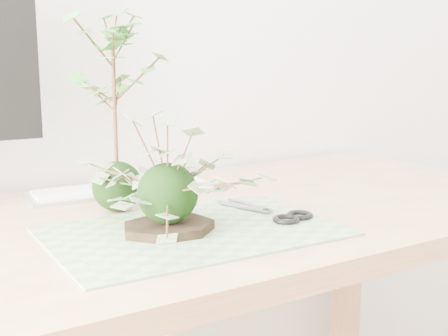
{
  "coord_description": "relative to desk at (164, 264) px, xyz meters",
  "views": [
    {
      "loc": [
        -0.56,
        0.24,
        1.05
      ],
      "look_at": [
        0.0,
        1.14,
        0.84
      ],
      "focal_mm": 50.0,
      "sensor_mm": 36.0,
      "label": 1
    }
  ],
  "objects": [
    {
      "name": "desk",
      "position": [
        0.0,
        0.0,
        0.0
      ],
      "size": [
        1.6,
        0.7,
        0.74
      ],
      "color": "tan",
      "rests_on": "ground_plane"
    },
    {
      "name": "cutting_mat",
      "position": [
        0.0,
        -0.11,
        0.09
      ],
      "size": [
        0.49,
        0.33,
        0.0
      ],
      "primitive_type": "cube",
      "rotation": [
        0.0,
        0.0,
        -0.03
      ],
      "color": "#648A5F",
      "rests_on": "desk"
    },
    {
      "name": "stone_dish",
      "position": [
        -0.04,
        -0.09,
        0.1
      ],
      "size": [
        0.18,
        0.18,
        0.01
      ],
      "primitive_type": "cylinder",
      "rotation": [
        0.0,
        0.0,
        -0.11
      ],
      "color": "black",
      "rests_on": "cutting_mat"
    },
    {
      "name": "ivy_kokedama",
      "position": [
        -0.04,
        -0.09,
        0.21
      ],
      "size": [
        0.37,
        0.37,
        0.2
      ],
      "rotation": [
        0.0,
        0.0,
        0.36
      ],
      "color": "black",
      "rests_on": "stone_dish"
    },
    {
      "name": "maple_kokedama",
      "position": [
        -0.05,
        0.09,
        0.37
      ],
      "size": [
        0.23,
        0.23,
        0.4
      ],
      "rotation": [
        0.0,
        0.0,
        0.08
      ],
      "color": "black",
      "rests_on": "desk"
    },
    {
      "name": "keyboard",
      "position": [
        0.01,
        0.23,
        0.09
      ],
      "size": [
        0.4,
        0.14,
        0.02
      ],
      "rotation": [
        0.0,
        0.0,
        -0.07
      ],
      "color": "#B3B3B3",
      "rests_on": "desk"
    },
    {
      "name": "scissors",
      "position": [
        0.17,
        -0.12,
        0.1
      ],
      "size": [
        0.1,
        0.2,
        0.01
      ],
      "rotation": [
        0.0,
        0.0,
        0.23
      ],
      "color": "gray",
      "rests_on": "cutting_mat"
    }
  ]
}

